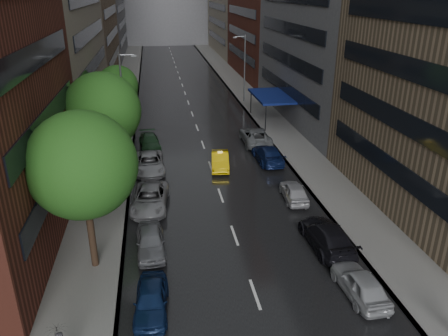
# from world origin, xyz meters

# --- Properties ---
(road) EXTENTS (14.00, 140.00, 0.01)m
(road) POSITION_xyz_m (0.00, 50.00, 0.01)
(road) COLOR black
(road) RESTS_ON ground
(sidewalk_left) EXTENTS (4.00, 140.00, 0.15)m
(sidewalk_left) POSITION_xyz_m (-9.00, 50.00, 0.07)
(sidewalk_left) COLOR gray
(sidewalk_left) RESTS_ON ground
(sidewalk_right) EXTENTS (4.00, 140.00, 0.15)m
(sidewalk_right) POSITION_xyz_m (9.00, 50.00, 0.07)
(sidewalk_right) COLOR gray
(sidewalk_right) RESTS_ON ground
(tree_near) EXTENTS (5.84, 5.84, 9.30)m
(tree_near) POSITION_xyz_m (-8.60, 7.90, 6.37)
(tree_near) COLOR #382619
(tree_near) RESTS_ON ground
(tree_mid) EXTENTS (5.83, 5.83, 9.30)m
(tree_mid) POSITION_xyz_m (-8.60, 19.03, 6.37)
(tree_mid) COLOR #382619
(tree_mid) RESTS_ON ground
(tree_far) EXTENTS (4.54, 4.54, 7.23)m
(tree_far) POSITION_xyz_m (-8.60, 34.88, 4.94)
(tree_far) COLOR #382619
(tree_far) RESTS_ON ground
(taxi) EXTENTS (2.02, 4.47, 1.42)m
(taxi) POSITION_xyz_m (0.81, 21.60, 0.71)
(taxi) COLOR yellow
(taxi) RESTS_ON ground
(parked_cars_left) EXTENTS (3.05, 28.78, 1.50)m
(parked_cars_left) POSITION_xyz_m (-5.40, 16.65, 0.73)
(parked_cars_left) COLOR #0E1F45
(parked_cars_left) RESTS_ON ground
(parked_cars_right) EXTENTS (2.77, 29.64, 1.61)m
(parked_cars_right) POSITION_xyz_m (5.40, 17.03, 0.77)
(parked_cars_right) COLOR #A5A6AB
(parked_cars_right) RESTS_ON ground
(street_lamp_left) EXTENTS (1.74, 0.22, 9.00)m
(street_lamp_left) POSITION_xyz_m (-7.72, 30.00, 4.89)
(street_lamp_left) COLOR gray
(street_lamp_left) RESTS_ON sidewalk_left
(street_lamp_right) EXTENTS (1.74, 0.22, 9.00)m
(street_lamp_right) POSITION_xyz_m (7.72, 45.00, 4.89)
(street_lamp_right) COLOR gray
(street_lamp_right) RESTS_ON sidewalk_right
(awning) EXTENTS (4.00, 8.00, 3.12)m
(awning) POSITION_xyz_m (8.98, 35.00, 3.13)
(awning) COLOR navy
(awning) RESTS_ON sidewalk_right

